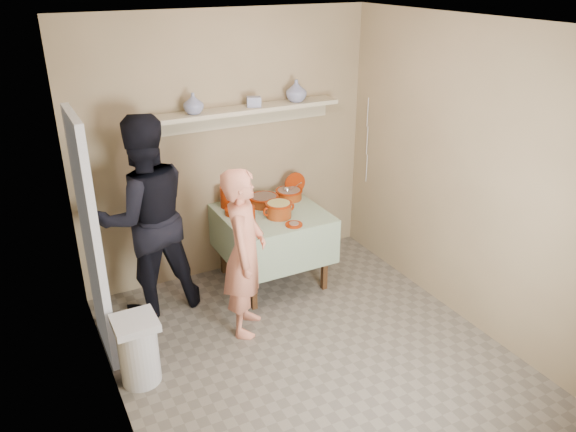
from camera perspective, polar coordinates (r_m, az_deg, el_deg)
ground at (r=4.74m, az=2.67°, el=-14.26°), size 3.50×3.50×0.00m
tile_panel at (r=4.59m, az=-19.34°, el=-2.35°), size 0.06×0.70×2.00m
plate_stack_a at (r=5.52m, az=-6.12°, el=1.94°), size 0.16×0.16×0.21m
plate_stack_b at (r=5.56m, az=-4.61°, el=2.03°), size 0.16×0.16×0.19m
bowl_stack at (r=5.20m, az=-4.18°, el=0.18°), size 0.15×0.15×0.15m
empty_bowl at (r=5.38m, az=-5.47°, el=0.47°), size 0.19×0.19×0.05m
propped_lid at (r=5.79m, az=0.71°, el=3.35°), size 0.23×0.03×0.23m
vase_right at (r=5.56m, az=0.85°, el=12.61°), size 0.27×0.27×0.21m
vase_left at (r=5.16m, az=-9.60°, el=11.21°), size 0.21×0.21×0.19m
ceramic_box at (r=5.38m, az=-3.49°, el=11.51°), size 0.15×0.13×0.09m
person_cook at (r=4.71m, az=-4.43°, el=-3.75°), size 0.59×0.65×1.49m
person_helper at (r=5.08m, az=-14.30°, el=-0.09°), size 0.93×0.74×1.84m
room_shell at (r=3.94m, az=3.12°, el=4.35°), size 3.04×3.54×2.62m
serving_table at (r=5.47m, az=-1.64°, el=-0.71°), size 0.97×0.97×0.76m
cazuela_meat_a at (r=5.55m, az=-2.47°, el=1.66°), size 0.30×0.30×0.10m
cazuela_meat_b at (r=5.70m, az=0.10°, el=2.30°), size 0.28×0.28×0.10m
ladle at (r=5.65m, az=-0.05°, el=2.68°), size 0.08×0.26×0.19m
cazuela_rice at (r=5.28m, az=-0.94°, el=0.77°), size 0.33×0.25×0.14m
front_plate at (r=5.13m, az=0.61°, el=-0.86°), size 0.16×0.16×0.03m
wall_shelf at (r=5.43m, az=-4.01°, el=10.60°), size 1.80×0.25×0.21m
trash_bin at (r=4.50m, az=-14.96°, el=-13.03°), size 0.32×0.32×0.56m
electrical_cord at (r=6.00m, az=8.04°, el=7.58°), size 0.01×0.05×0.90m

